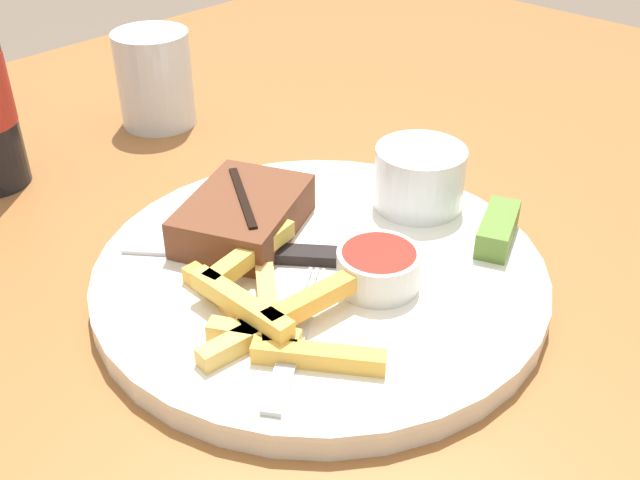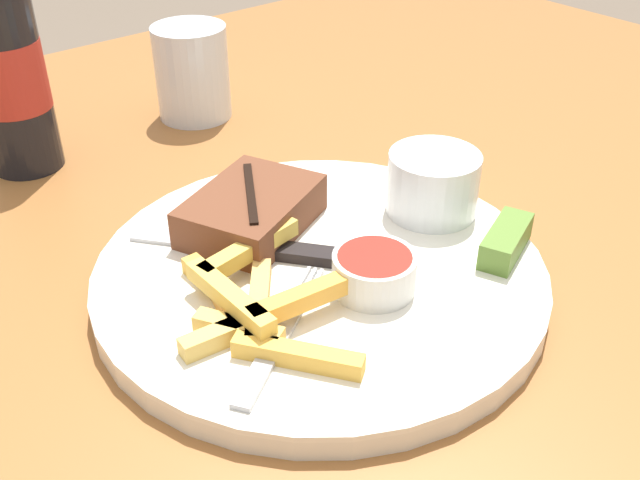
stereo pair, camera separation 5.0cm
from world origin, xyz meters
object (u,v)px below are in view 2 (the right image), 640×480
Objects in this scene: dinner_plate at (320,275)px; pickle_spear at (506,241)px; dipping_sauce_cup at (374,271)px; beer_bottle at (8,70)px; fork_utensil at (279,337)px; coleslaw_cup at (438,182)px; steak_portion at (252,211)px; drinking_glass at (192,72)px; knife_utensil at (266,248)px.

dinner_plate is 4.94× the size of pickle_spear.
beer_bottle reaches higher than dipping_sauce_cup.
dinner_plate is 0.08m from fork_utensil.
beer_bottle reaches higher than fork_utensil.
dipping_sauce_cup is at bearing -159.07° from coleslaw_cup.
coleslaw_cup is at bearing -2.37° from dinner_plate.
steak_portion is at bearing 28.87° from fork_utensil.
coleslaw_cup is 0.75× the size of drinking_glass.
dinner_plate is 2.21× the size of knife_utensil.
dinner_plate is at bearing -83.37° from steak_portion.
coleslaw_cup reaches higher than fork_utensil.
dipping_sauce_cup is (-0.10, -0.04, -0.01)m from coleslaw_cup.
fork_utensil is (-0.08, -0.00, -0.01)m from dipping_sauce_cup.
coleslaw_cup is 0.19m from fork_utensil.
beer_bottle reaches higher than knife_utensil.
pickle_spear is at bearing -92.19° from coleslaw_cup.
pickle_spear is 0.38m from drinking_glass.
steak_portion is 0.49× the size of beer_bottle.
knife_utensil is (-0.01, -0.03, -0.01)m from steak_portion.
pickle_spear is 0.25× the size of beer_bottle.
beer_bottle reaches higher than pickle_spear.
dipping_sauce_cup is 0.37m from beer_bottle.
fork_utensil is at bearing 110.09° from knife_utensil.
pickle_spear reaches higher than dinner_plate.
steak_portion is 0.26m from drinking_glass.
knife_utensil is at bearing 139.18° from pickle_spear.
drinking_glass is (0.16, 0.35, 0.03)m from fork_utensil.
dinner_plate is at bearing 146.11° from pickle_spear.
drinking_glass is at bearing 93.99° from coleslaw_cup.
pickle_spear is at bearing -168.50° from knife_utensil.
dinner_plate is at bearing 169.00° from knife_utensil.
beer_bottle is at bearing 60.03° from fork_utensil.
drinking_glass is at bearing -59.72° from knife_utensil.
fork_utensil is at bearing -87.56° from beer_bottle.
dinner_plate is 5.64× the size of dipping_sauce_cup.
coleslaw_cup is at bearing -145.41° from knife_utensil.
beer_bottle reaches higher than coleslaw_cup.
knife_utensil is (-0.02, 0.04, 0.01)m from dinner_plate.
dinner_plate is at bearing 177.63° from coleslaw_cup.
drinking_glass is at bearing 76.99° from dipping_sauce_cup.
fork_utensil is (-0.06, -0.11, -0.01)m from steak_portion.
coleslaw_cup is at bearing 20.93° from dipping_sauce_cup.
knife_utensil is at bearing -76.26° from beer_bottle.
fork_utensil is 0.10m from knife_utensil.
dipping_sauce_cup reaches higher than knife_utensil.
knife_utensil is (0.05, 0.08, 0.00)m from fork_utensil.
fork_utensil is 1.30× the size of drinking_glass.
pickle_spear is at bearing -41.55° from fork_utensil.
drinking_glass reaches higher than knife_utensil.
dipping_sauce_cup is at bearing -103.01° from drinking_glass.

